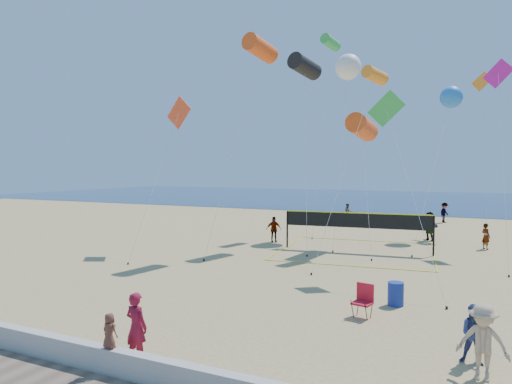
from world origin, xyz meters
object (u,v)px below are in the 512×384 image
at_px(trash_barrel, 396,294).
at_px(volleyball_net, 357,225).
at_px(camp_chair, 364,298).
at_px(woman, 136,327).

bearing_deg(trash_barrel, volleyball_net, 110.20).
distance_m(trash_barrel, volleyball_net, 10.40).
bearing_deg(trash_barrel, camp_chair, -113.63).
bearing_deg(woman, trash_barrel, -119.47).
distance_m(woman, volleyball_net, 17.26).
height_order(camp_chair, volleyball_net, volleyball_net).
bearing_deg(trash_barrel, woman, -124.44).
bearing_deg(woman, camp_chair, -122.26).
height_order(woman, camp_chair, woman).
xyz_separation_m(trash_barrel, volleyball_net, (-3.57, 9.71, 1.12)).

